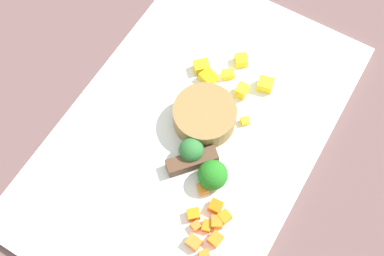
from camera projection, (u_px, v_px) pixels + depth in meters
The scene contains 23 objects.
ground_plane at pixel (192, 134), 0.74m from camera, with size 4.00×4.00×0.00m, color brown.
cutting_board at pixel (192, 133), 0.73m from camera, with size 0.55×0.35×0.01m, color white.
prep_bowl at pixel (205, 116), 0.72m from camera, with size 0.09×0.09×0.03m, color olive.
chef_knife at pixel (149, 175), 0.69m from camera, with size 0.26×0.23×0.02m.
carrot_dice_0 at pixel (224, 217), 0.67m from camera, with size 0.01×0.02×0.02m, color orange.
carrot_dice_1 at pixel (215, 239), 0.65m from camera, with size 0.02×0.02×0.01m, color orange.
carrot_dice_2 at pixel (193, 214), 0.67m from camera, with size 0.01×0.02×0.01m, color orange.
carrot_dice_3 at pixel (196, 226), 0.66m from camera, with size 0.01×0.01×0.01m, color orange.
carrot_dice_4 at pixel (216, 206), 0.67m from camera, with size 0.02×0.02×0.01m, color orange.
carrot_dice_5 at pixel (203, 189), 0.69m from camera, with size 0.01×0.01×0.01m, color orange.
carrot_dice_6 at pixel (194, 242), 0.65m from camera, with size 0.02×0.02×0.01m, color orange.
carrot_dice_7 at pixel (217, 222), 0.66m from camera, with size 0.02×0.02×0.02m, color orange.
carrot_dice_8 at pixel (204, 255), 0.65m from camera, with size 0.01×0.01×0.01m, color orange.
carrot_dice_9 at pixel (207, 226), 0.66m from camera, with size 0.02×0.01×0.01m, color orange.
pepper_dice_0 at pixel (241, 60), 0.77m from camera, with size 0.02×0.02×0.01m, color yellow.
pepper_dice_1 at pixel (226, 73), 0.76m from camera, with size 0.02×0.01×0.01m, color yellow.
pepper_dice_2 at pixel (245, 121), 0.73m from camera, with size 0.01×0.01×0.01m, color yellow.
pepper_dice_3 at pixel (265, 85), 0.75m from camera, with size 0.02×0.02×0.02m, color yellow.
pepper_dice_4 at pixel (201, 67), 0.77m from camera, with size 0.02×0.02×0.02m, color yellow.
pepper_dice_5 at pixel (242, 91), 0.75m from camera, with size 0.02×0.02×0.02m, color yellow.
pepper_dice_6 at pixel (208, 77), 0.76m from camera, with size 0.02×0.02×0.02m, color yellow.
broccoli_floret_0 at pixel (213, 175), 0.68m from camera, with size 0.04×0.04×0.04m.
broccoli_floret_1 at pixel (191, 150), 0.70m from camera, with size 0.04×0.04×0.04m.
Camera 1 is at (0.26, 0.16, 0.67)m, focal length 46.43 mm.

